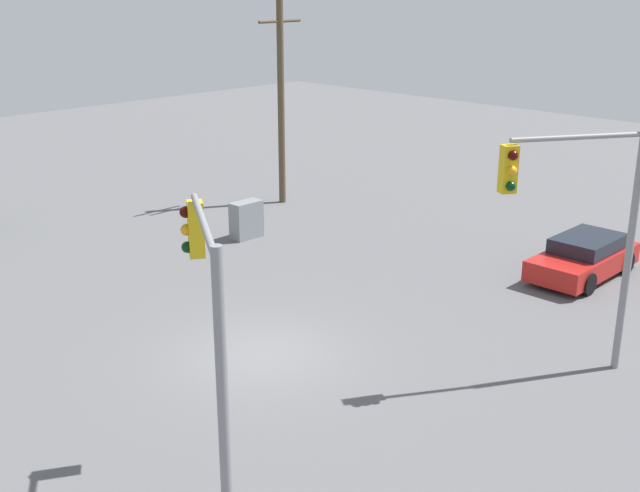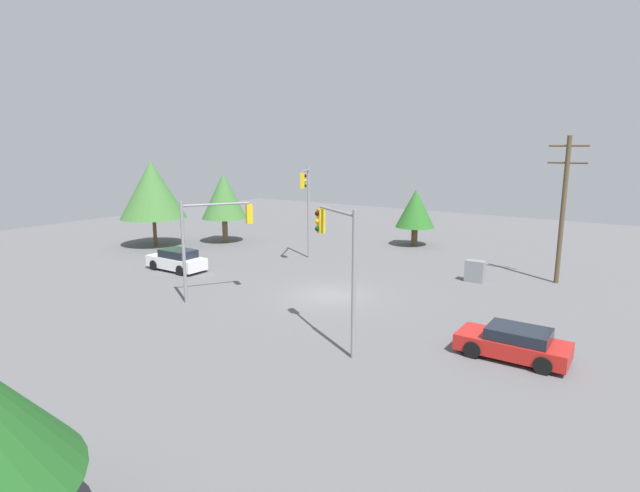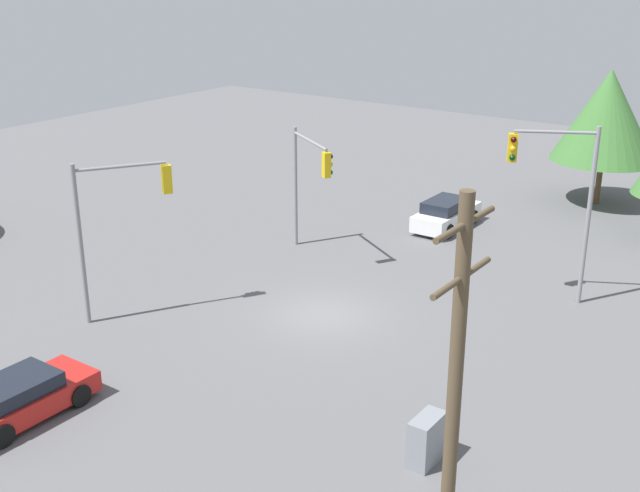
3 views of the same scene
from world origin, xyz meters
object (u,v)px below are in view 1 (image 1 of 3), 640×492
Objects in this scene: traffic_signal_cross at (209,316)px; electrical_cabinet at (246,220)px; sedan_red at (584,257)px; traffic_signal_main at (583,210)px.

electrical_cabinet is (10.81, 11.79, -3.15)m from traffic_signal_cross.
electrical_cabinet is (-4.88, 10.70, 0.04)m from sedan_red.
traffic_signal_cross is (-15.69, -1.09, 3.19)m from sedan_red.
traffic_signal_main is at bearing 113.95° from sedan_red.
traffic_signal_main reaches higher than traffic_signal_cross.
traffic_signal_cross is at bearing 21.38° from traffic_signal_main.
traffic_signal_main is 9.39m from traffic_signal_cross.
traffic_signal_cross reaches higher than electrical_cabinet.
traffic_signal_main is at bearing -96.71° from electrical_cabinet.
sedan_red is 3.11× the size of electrical_cabinet.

